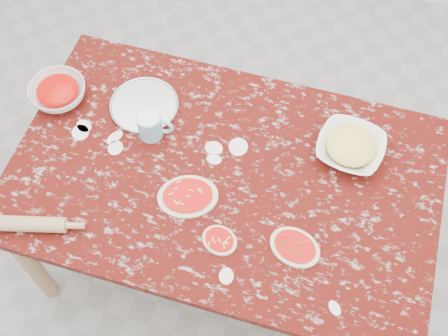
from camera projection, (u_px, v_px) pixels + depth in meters
ground at (224, 251)px, 2.79m from camera, size 4.00×4.00×0.00m
worktable at (224, 185)px, 2.21m from camera, size 1.60×1.00×0.75m
pizza_tray at (144, 105)px, 2.30m from camera, size 0.32×0.32×0.01m
sauce_bowl at (58, 93)px, 2.29m from camera, size 0.26×0.26×0.07m
cheese_bowl at (350, 148)px, 2.16m from camera, size 0.28×0.28×0.06m
flour_mug at (151, 125)px, 2.19m from camera, size 0.14×0.10×0.11m
pizza_left at (188, 196)px, 2.09m from camera, size 0.27×0.25×0.02m
pizza_mid at (219, 240)px, 2.00m from camera, size 0.16×0.14×0.02m
pizza_right at (295, 247)px, 1.99m from camera, size 0.21×0.18×0.02m
rolling_pin at (27, 224)px, 2.01m from camera, size 0.29×0.12×0.06m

